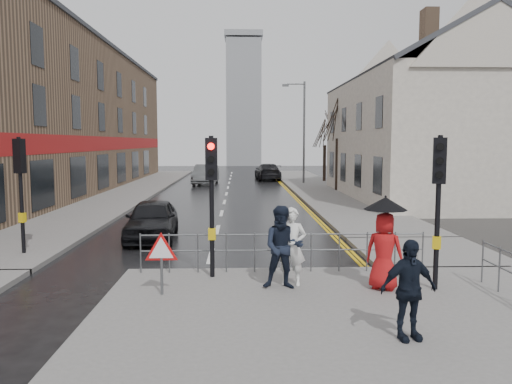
{
  "coord_description": "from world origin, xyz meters",
  "views": [
    {
      "loc": [
        0.87,
        -11.66,
        3.39
      ],
      "look_at": [
        1.37,
        3.48,
        1.87
      ],
      "focal_mm": 35.0,
      "sensor_mm": 36.0,
      "label": 1
    }
  ],
  "objects": [
    {
      "name": "left_pavement",
      "position": [
        -6.5,
        23.0,
        0.07
      ],
      "size": [
        4.0,
        44.0,
        0.14
      ],
      "primitive_type": "cube",
      "color": "#605E5B",
      "rests_on": "ground"
    },
    {
      "name": "pedestrian_b",
      "position": [
        1.83,
        -0.82,
        1.07
      ],
      "size": [
        0.96,
        0.78,
        1.85
      ],
      "primitive_type": "imported",
      "rotation": [
        0.0,
        0.0,
        -0.09
      ],
      "color": "black",
      "rests_on": "near_pavement"
    },
    {
      "name": "guard_railing_front",
      "position": [
        1.95,
        0.6,
        0.86
      ],
      "size": [
        7.14,
        0.04,
        1.0
      ],
      "color": "#595B5E",
      "rests_on": "near_pavement"
    },
    {
      "name": "warning_sign",
      "position": [
        -0.8,
        -1.21,
        1.04
      ],
      "size": [
        0.8,
        0.07,
        1.35
      ],
      "color": "#595B5E",
      "rests_on": "near_pavement"
    },
    {
      "name": "building_right_cream",
      "position": [
        12.0,
        18.0,
        4.78
      ],
      "size": [
        9.0,
        16.4,
        10.1
      ],
      "color": "beige",
      "rests_on": "ground"
    },
    {
      "name": "pedestrian_d",
      "position": [
        3.63,
        -3.77,
        0.98
      ],
      "size": [
        1.04,
        0.59,
        1.68
      ],
      "primitive_type": "imported",
      "rotation": [
        0.0,
        0.0,
        0.19
      ],
      "color": "black",
      "rests_on": "near_pavement"
    },
    {
      "name": "pedestrian_a",
      "position": [
        2.05,
        -0.55,
        1.03
      ],
      "size": [
        0.73,
        0.56,
        1.78
      ],
      "primitive_type": "imported",
      "rotation": [
        0.0,
        0.0,
        -0.23
      ],
      "color": "white",
      "rests_on": "near_pavement"
    },
    {
      "name": "tree_near",
      "position": [
        7.5,
        22.0,
        5.14
      ],
      "size": [
        2.4,
        2.4,
        6.58
      ],
      "color": "#2D2219",
      "rests_on": "right_pavement"
    },
    {
      "name": "pavement_bridge_right",
      "position": [
        6.5,
        3.0,
        0.07
      ],
      "size": [
        4.0,
        4.2,
        0.14
      ],
      "primitive_type": "cube",
      "color": "#605E5B",
      "rests_on": "ground"
    },
    {
      "name": "traffic_signal_far_left",
      "position": [
        -5.5,
        3.0,
        2.46
      ],
      "size": [
        0.34,
        0.33,
        3.4
      ],
      "color": "black",
      "rests_on": "left_pavement"
    },
    {
      "name": "car_parked",
      "position": [
        -2.2,
        5.7,
        0.69
      ],
      "size": [
        1.84,
        4.15,
        1.39
      ],
      "primitive_type": "imported",
      "rotation": [
        0.0,
        0.0,
        0.05
      ],
      "color": "black",
      "rests_on": "ground"
    },
    {
      "name": "traffic_signal_near_left",
      "position": [
        0.2,
        0.2,
        2.46
      ],
      "size": [
        0.28,
        0.27,
        3.4
      ],
      "color": "black",
      "rests_on": "near_pavement"
    },
    {
      "name": "church_tower",
      "position": [
        1.5,
        62.0,
        9.0
      ],
      "size": [
        5.0,
        5.0,
        18.0
      ],
      "primitive_type": "cube",
      "color": "gray",
      "rests_on": "ground"
    },
    {
      "name": "car_mid",
      "position": [
        -1.86,
        28.46,
        0.8
      ],
      "size": [
        1.98,
        4.93,
        1.59
      ],
      "primitive_type": "imported",
      "rotation": [
        0.0,
        0.0,
        -0.06
      ],
      "color": "#4D5153",
      "rests_on": "ground"
    },
    {
      "name": "traffic_signal_near_right",
      "position": [
        5.2,
        -1.0,
        2.46
      ],
      "size": [
        0.34,
        0.33,
        3.4
      ],
      "color": "black",
      "rests_on": "near_pavement"
    },
    {
      "name": "building_left_terrace",
      "position": [
        -12.0,
        22.0,
        5.0
      ],
      "size": [
        8.0,
        42.0,
        10.0
      ],
      "primitive_type": "cube",
      "color": "#80634A",
      "rests_on": "ground"
    },
    {
      "name": "car_far",
      "position": [
        3.4,
        32.92,
        0.74
      ],
      "size": [
        2.31,
        5.2,
        1.48
      ],
      "primitive_type": "imported",
      "rotation": [
        0.0,
        0.0,
        3.19
      ],
      "color": "black",
      "rests_on": "ground"
    },
    {
      "name": "pedestrian_with_umbrella",
      "position": [
        4.05,
        -0.96,
        1.26
      ],
      "size": [
        1.0,
        0.96,
        2.06
      ],
      "color": "#AE1415",
      "rests_on": "near_pavement"
    },
    {
      "name": "right_pavement",
      "position": [
        6.5,
        25.0,
        0.07
      ],
      "size": [
        4.0,
        40.0,
        0.14
      ],
      "primitive_type": "cube",
      "color": "#605E5B",
      "rests_on": "ground"
    },
    {
      "name": "street_lamp",
      "position": [
        5.82,
        28.0,
        4.71
      ],
      "size": [
        1.83,
        0.25,
        8.0
      ],
      "color": "#595B5E",
      "rests_on": "right_pavement"
    },
    {
      "name": "near_pavement",
      "position": [
        3.0,
        -3.5,
        0.07
      ],
      "size": [
        10.0,
        9.0,
        0.14
      ],
      "primitive_type": "cube",
      "color": "#605E5B",
      "rests_on": "ground"
    },
    {
      "name": "ground",
      "position": [
        0.0,
        0.0,
        0.0
      ],
      "size": [
        120.0,
        120.0,
        0.0
      ],
      "primitive_type": "plane",
      "color": "black",
      "rests_on": "ground"
    },
    {
      "name": "tree_far",
      "position": [
        8.0,
        30.0,
        4.42
      ],
      "size": [
        2.4,
        2.4,
        5.64
      ],
      "color": "#2D2219",
      "rests_on": "right_pavement"
    }
  ]
}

